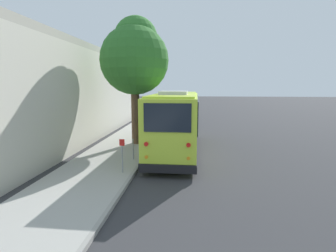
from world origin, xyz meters
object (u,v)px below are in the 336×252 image
at_px(sign_post_far, 133,149).
at_px(shuttle_bus, 176,119).
at_px(parked_sedan_blue, 177,120).
at_px(street_tree, 135,56).
at_px(sign_post_near, 122,155).
at_px(parked_sedan_silver, 181,108).
at_px(parked_sedan_navy, 180,113).
at_px(fire_hydrant, 155,125).

bearing_deg(sign_post_far, shuttle_bus, -41.41).
bearing_deg(parked_sedan_blue, street_tree, 161.38).
relative_size(shuttle_bus, sign_post_near, 6.45).
bearing_deg(parked_sedan_silver, parked_sedan_navy, -176.09).
bearing_deg(shuttle_bus, sign_post_near, 156.02).
xyz_separation_m(parked_sedan_navy, parked_sedan_silver, (7.20, 0.10, -0.04)).
bearing_deg(fire_hydrant, parked_sedan_blue, -27.66).
bearing_deg(shuttle_bus, street_tree, 61.98).
relative_size(sign_post_near, fire_hydrant, 1.80).
xyz_separation_m(parked_sedan_blue, street_tree, (-8.45, 2.20, 5.04)).
relative_size(parked_sedan_blue, parked_sedan_navy, 0.90).
height_order(parked_sedan_blue, sign_post_far, parked_sedan_blue).
distance_m(shuttle_bus, parked_sedan_silver, 23.05).
distance_m(parked_sedan_navy, street_tree, 15.32).
height_order(parked_sedan_silver, sign_post_near, sign_post_near).
distance_m(parked_sedan_navy, fire_hydrant, 9.26).
bearing_deg(street_tree, fire_hydrant, -5.55).
distance_m(sign_post_far, fire_hydrant, 8.99).
height_order(street_tree, sign_post_far, street_tree).
bearing_deg(sign_post_near, parked_sedan_silver, -2.95).
xyz_separation_m(street_tree, sign_post_near, (-5.83, -0.65, -4.73)).
bearing_deg(sign_post_far, parked_sedan_navy, -4.75).
bearing_deg(parked_sedan_navy, parked_sedan_blue, -179.55).
relative_size(shuttle_bus, parked_sedan_blue, 2.22).
xyz_separation_m(parked_sedan_navy, sign_post_far, (-18.10, 1.50, 0.06)).
xyz_separation_m(shuttle_bus, sign_post_near, (-4.35, 2.02, -1.01)).
height_order(parked_sedan_navy, street_tree, street_tree).
relative_size(shuttle_bus, street_tree, 1.18).
bearing_deg(parked_sedan_silver, parked_sedan_blue, -176.21).
bearing_deg(parked_sedan_blue, shuttle_bus, 178.71).
height_order(shuttle_bus, street_tree, street_tree).
distance_m(parked_sedan_blue, sign_post_near, 14.36).
relative_size(parked_sedan_silver, sign_post_near, 3.04).
bearing_deg(parked_sedan_navy, parked_sedan_silver, 0.71).
bearing_deg(parked_sedan_blue, sign_post_near, 169.79).
height_order(parked_sedan_navy, sign_post_far, parked_sedan_navy).
xyz_separation_m(sign_post_near, sign_post_far, (2.05, 0.00, -0.23)).
xyz_separation_m(shuttle_bus, sign_post_far, (-2.30, 2.02, -1.24)).
bearing_deg(parked_sedan_navy, fire_hydrant, 169.70).
height_order(parked_sedan_navy, parked_sedan_silver, parked_sedan_navy).
xyz_separation_m(street_tree, fire_hydrant, (5.21, -0.51, -5.08)).
relative_size(parked_sedan_navy, street_tree, 0.59).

